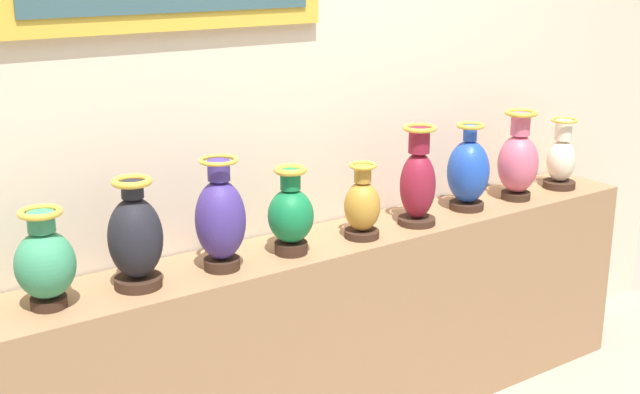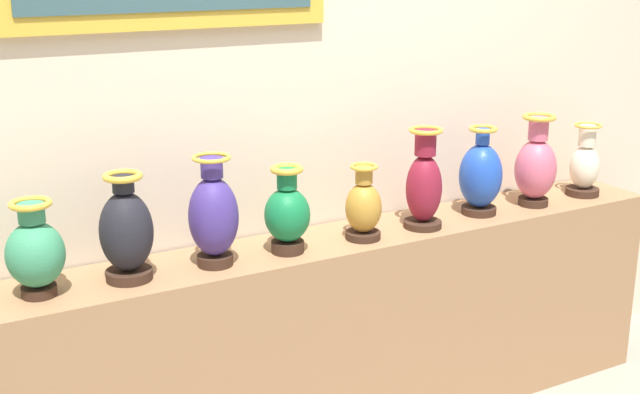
{
  "view_description": "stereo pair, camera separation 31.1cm",
  "coord_description": "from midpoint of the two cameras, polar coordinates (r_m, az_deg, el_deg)",
  "views": [
    {
      "loc": [
        -1.73,
        -2.44,
        1.87
      ],
      "look_at": [
        0.0,
        0.0,
        1.0
      ],
      "focal_mm": 47.32,
      "sensor_mm": 36.0,
      "label": 1
    },
    {
      "loc": [
        -1.47,
        -2.6,
        1.87
      ],
      "look_at": [
        0.0,
        0.0,
        1.0
      ],
      "focal_mm": 47.32,
      "sensor_mm": 36.0,
      "label": 2
    }
  ],
  "objects": [
    {
      "name": "display_shelf",
      "position": [
        3.32,
        2.72,
        -9.77
      ],
      "size": [
        3.12,
        0.36,
        0.82
      ],
      "primitive_type": "cube",
      "color": "#99704C",
      "rests_on": "ground_plane"
    },
    {
      "name": "back_wall",
      "position": [
        3.22,
        0.52,
        7.79
      ],
      "size": [
        4.66,
        0.14,
        2.76
      ],
      "color": "beige",
      "rests_on": "ground_plane"
    },
    {
      "name": "vase_jade",
      "position": [
        2.72,
        -15.65,
        -3.66
      ],
      "size": [
        0.18,
        0.18,
        0.31
      ],
      "color": "#382319",
      "rests_on": "display_shelf"
    },
    {
      "name": "vase_onyx",
      "position": [
        2.78,
        -9.88,
        -2.38
      ],
      "size": [
        0.18,
        0.18,
        0.37
      ],
      "color": "#382319",
      "rests_on": "display_shelf"
    },
    {
      "name": "vase_indigo",
      "position": [
        2.87,
        -4.16,
        -1.32
      ],
      "size": [
        0.17,
        0.17,
        0.39
      ],
      "color": "#382319",
      "rests_on": "display_shelf"
    },
    {
      "name": "vase_emerald",
      "position": [
        3.0,
        0.73,
        -1.17
      ],
      "size": [
        0.17,
        0.17,
        0.32
      ],
      "color": "#382319",
      "rests_on": "display_shelf"
    },
    {
      "name": "vase_ochre",
      "position": [
        3.16,
        5.77,
        -0.74
      ],
      "size": [
        0.14,
        0.14,
        0.29
      ],
      "color": "#382319",
      "rests_on": "display_shelf"
    },
    {
      "name": "vase_burgundy",
      "position": [
        3.31,
        9.73,
        0.8
      ],
      "size": [
        0.15,
        0.15,
        0.4
      ],
      "color": "#382319",
      "rests_on": "display_shelf"
    },
    {
      "name": "vase_sapphire",
      "position": [
        3.54,
        13.3,
        1.36
      ],
      "size": [
        0.18,
        0.18,
        0.37
      ],
      "color": "#382319",
      "rests_on": "display_shelf"
    },
    {
      "name": "vase_rose",
      "position": [
        3.71,
        16.73,
        2.0
      ],
      "size": [
        0.18,
        0.18,
        0.39
      ],
      "color": "#382319",
      "rests_on": "display_shelf"
    },
    {
      "name": "vase_ivory",
      "position": [
        3.95,
        19.64,
        1.98
      ],
      "size": [
        0.15,
        0.15,
        0.32
      ],
      "color": "#382319",
      "rests_on": "display_shelf"
    }
  ]
}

